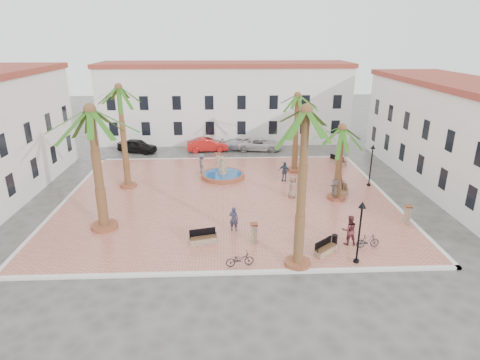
{
  "coord_description": "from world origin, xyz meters",
  "views": [
    {
      "loc": [
        -0.28,
        -30.25,
        12.58
      ],
      "look_at": [
        1.0,
        0.0,
        1.6
      ],
      "focal_mm": 30.0,
      "sensor_mm": 36.0,
      "label": 1
    }
  ],
  "objects_px": {
    "bollard_n": "(218,159)",
    "lamppost_e": "(372,158)",
    "palm_sw": "(92,125)",
    "car_black": "(137,146)",
    "bench_e": "(344,188)",
    "palm_ne": "(297,104)",
    "cyclist_a": "(234,219)",
    "pedestrian_fountain_b": "(284,171)",
    "bollard_se": "(254,233)",
    "car_red": "(208,145)",
    "pedestrian_north": "(202,163)",
    "fountain": "(223,175)",
    "cyclist_b": "(349,230)",
    "bench_ne": "(338,162)",
    "bollard_e": "(407,214)",
    "lamppost_s": "(361,222)",
    "bicycle_b": "(368,241)",
    "pedestrian_fountain_a": "(292,187)",
    "bicycle_a": "(240,259)",
    "pedestrian_east": "(334,190)",
    "palm_s": "(305,128)",
    "palm_nw": "(119,98)",
    "litter_bin": "(335,240)",
    "palm_e": "(341,137)",
    "car_silver": "(239,145)",
    "bench_se": "(325,250)",
    "bench_s": "(203,239)",
    "car_white": "(260,144)"
  },
  "relations": [
    {
      "from": "pedestrian_fountain_b",
      "to": "car_white",
      "type": "relative_size",
      "value": 0.35
    },
    {
      "from": "litter_bin",
      "to": "car_red",
      "type": "xyz_separation_m",
      "value": [
        -8.7,
        22.51,
        0.26
      ]
    },
    {
      "from": "palm_ne",
      "to": "cyclist_a",
      "type": "xyz_separation_m",
      "value": [
        -6.2,
        -12.33,
        -5.58
      ]
    },
    {
      "from": "bollard_se",
      "to": "cyclist_a",
      "type": "xyz_separation_m",
      "value": [
        -1.24,
        1.68,
        0.18
      ]
    },
    {
      "from": "lamppost_e",
      "to": "pedestrian_fountain_b",
      "type": "relative_size",
      "value": 2.07
    },
    {
      "from": "palm_s",
      "to": "bicycle_b",
      "type": "relative_size",
      "value": 6.25
    },
    {
      "from": "bench_ne",
      "to": "car_red",
      "type": "xyz_separation_m",
      "value": [
        -13.47,
        5.94,
        0.34
      ]
    },
    {
      "from": "car_red",
      "to": "fountain",
      "type": "bearing_deg",
      "value": -174.53
    },
    {
      "from": "palm_e",
      "to": "cyclist_b",
      "type": "relative_size",
      "value": 3.14
    },
    {
      "from": "bollard_n",
      "to": "bicycle_a",
      "type": "xyz_separation_m",
      "value": [
        1.44,
        -18.79,
        -0.25
      ]
    },
    {
      "from": "bollard_n",
      "to": "lamppost_e",
      "type": "bearing_deg",
      "value": -25.23
    },
    {
      "from": "cyclist_b",
      "to": "car_black",
      "type": "height_order",
      "value": "cyclist_b"
    },
    {
      "from": "palm_nw",
      "to": "palm_ne",
      "type": "height_order",
      "value": "palm_nw"
    },
    {
      "from": "bicycle_a",
      "to": "car_black",
      "type": "relative_size",
      "value": 0.36
    },
    {
      "from": "lamppost_e",
      "to": "bollard_n",
      "type": "relative_size",
      "value": 2.85
    },
    {
      "from": "bicycle_a",
      "to": "pedestrian_east",
      "type": "distance_m",
      "value": 12.27
    },
    {
      "from": "bench_e",
      "to": "palm_ne",
      "type": "bearing_deg",
      "value": 44.16
    },
    {
      "from": "car_black",
      "to": "pedestrian_east",
      "type": "bearing_deg",
      "value": -111.53
    },
    {
      "from": "bollard_e",
      "to": "bicycle_a",
      "type": "bearing_deg",
      "value": -157.36
    },
    {
      "from": "bench_s",
      "to": "cyclist_b",
      "type": "xyz_separation_m",
      "value": [
        9.14,
        -0.49,
        0.71
      ]
    },
    {
      "from": "pedestrian_east",
      "to": "car_red",
      "type": "distance_m",
      "value": 18.6
    },
    {
      "from": "bicycle_b",
      "to": "car_silver",
      "type": "bearing_deg",
      "value": 11.97
    },
    {
      "from": "bollard_se",
      "to": "fountain",
      "type": "bearing_deg",
      "value": 98.96
    },
    {
      "from": "bench_ne",
      "to": "pedestrian_fountain_b",
      "type": "relative_size",
      "value": 1.02
    },
    {
      "from": "bollard_n",
      "to": "bollard_e",
      "type": "height_order",
      "value": "bollard_e"
    },
    {
      "from": "lamppost_s",
      "to": "bicycle_b",
      "type": "bearing_deg",
      "value": 53.65
    },
    {
      "from": "cyclist_a",
      "to": "cyclist_b",
      "type": "xyz_separation_m",
      "value": [
        7.16,
        -2.17,
        0.12
      ]
    },
    {
      "from": "cyclist_a",
      "to": "car_red",
      "type": "xyz_separation_m",
      "value": [
        -2.44,
        20.25,
        -0.24
      ]
    },
    {
      "from": "palm_ne",
      "to": "car_black",
      "type": "bearing_deg",
      "value": 154.8
    },
    {
      "from": "car_red",
      "to": "bench_ne",
      "type": "bearing_deg",
      "value": -118.6
    },
    {
      "from": "car_red",
      "to": "pedestrian_north",
      "type": "bearing_deg",
      "value": 173.42
    },
    {
      "from": "bollard_e",
      "to": "car_silver",
      "type": "height_order",
      "value": "bollard_e"
    },
    {
      "from": "bench_se",
      "to": "cyclist_b",
      "type": "height_order",
      "value": "cyclist_b"
    },
    {
      "from": "palm_nw",
      "to": "pedestrian_fountain_b",
      "type": "distance_m",
      "value": 15.37
    },
    {
      "from": "lamppost_s",
      "to": "bicycle_b",
      "type": "distance_m",
      "value": 2.99
    },
    {
      "from": "bench_se",
      "to": "car_silver",
      "type": "bearing_deg",
      "value": 60.27
    },
    {
      "from": "cyclist_b",
      "to": "pedestrian_fountain_a",
      "type": "distance_m",
      "value": 8.15
    },
    {
      "from": "palm_sw",
      "to": "car_black",
      "type": "relative_size",
      "value": 1.91
    },
    {
      "from": "bench_ne",
      "to": "cyclist_b",
      "type": "bearing_deg",
      "value": 133.15
    },
    {
      "from": "palm_nw",
      "to": "litter_bin",
      "type": "height_order",
      "value": "palm_nw"
    },
    {
      "from": "bollard_se",
      "to": "palm_e",
      "type": "bearing_deg",
      "value": 44.04
    },
    {
      "from": "bicycle_b",
      "to": "fountain",
      "type": "bearing_deg",
      "value": 29.07
    },
    {
      "from": "palm_nw",
      "to": "litter_bin",
      "type": "bearing_deg",
      "value": -36.0
    },
    {
      "from": "cyclist_b",
      "to": "car_black",
      "type": "distance_m",
      "value": 28.37
    },
    {
      "from": "palm_s",
      "to": "car_red",
      "type": "bearing_deg",
      "value": 103.65
    },
    {
      "from": "pedestrian_east",
      "to": "car_silver",
      "type": "height_order",
      "value": "pedestrian_east"
    },
    {
      "from": "bench_ne",
      "to": "lamppost_e",
      "type": "height_order",
      "value": "lamppost_e"
    },
    {
      "from": "bicycle_b",
      "to": "pedestrian_fountain_a",
      "type": "height_order",
      "value": "pedestrian_fountain_a"
    },
    {
      "from": "cyclist_a",
      "to": "pedestrian_fountain_b",
      "type": "height_order",
      "value": "pedestrian_fountain_b"
    },
    {
      "from": "bicycle_a",
      "to": "pedestrian_fountain_a",
      "type": "distance_m",
      "value": 11.13
    }
  ]
}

